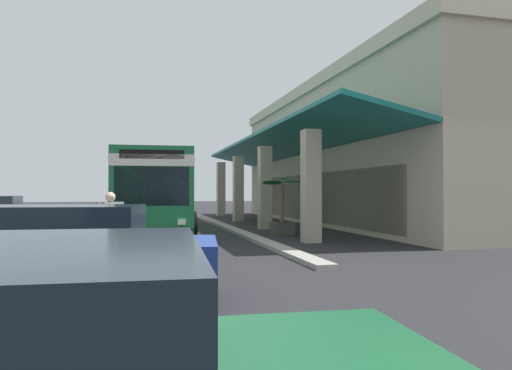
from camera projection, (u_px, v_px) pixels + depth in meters
The scene contains 8 objects.
ground at pixel (300, 223), 25.28m from camera, with size 120.00×120.00×0.00m, color #262628.
curb_strip at pixel (219, 224), 23.46m from camera, with size 28.01×0.50×0.12m, color #9E998E.
plaza_building at pixel (389, 156), 25.87m from camera, with size 23.64×13.65×7.40m.
transit_bus at pixel (158, 188), 19.55m from camera, with size 11.35×3.32×3.34m.
parked_sedan_blue at pixel (65, 254), 6.93m from camera, with size 2.83×4.60×1.47m.
parked_sedan_tan at pixel (1, 210), 24.30m from camera, with size 4.44×2.09×1.47m.
pedestrian at pixel (110, 225), 10.38m from camera, with size 0.49×0.58×1.67m.
potted_palm at pixel (282, 219), 18.16m from camera, with size 1.66×1.87×2.24m.
Camera 1 is at (23.95, -0.53, 1.67)m, focal length 32.59 mm.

